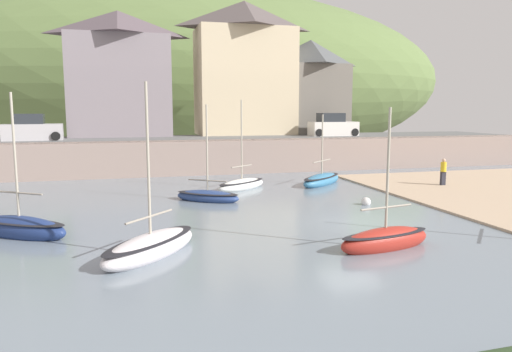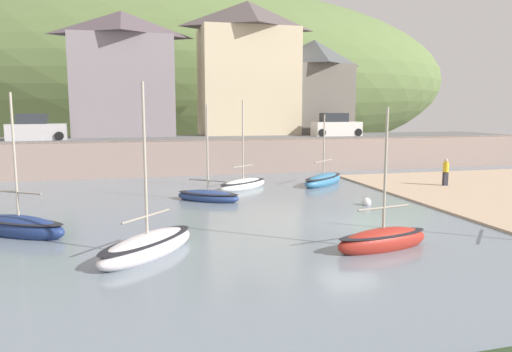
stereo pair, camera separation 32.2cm
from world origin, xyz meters
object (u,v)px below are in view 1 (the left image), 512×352
waterfront_building_right (310,86)px  parked_car_by_wall (333,126)px  person_on_slipway (443,171)px  dinghy_open_wooden (385,239)px  mooring_buoy (366,202)px  motorboat_with_cabin (242,184)px  sailboat_far_left (322,180)px  waterfront_building_centre (245,68)px  parked_car_near_slipway (32,129)px  sailboat_white_hull (151,246)px  sailboat_nearest_shore (20,228)px  waterfront_building_left (120,73)px  fishing_boat_green (208,196)px

waterfront_building_right → parked_car_by_wall: (0.38, -4.50, -3.61)m
person_on_slipway → dinghy_open_wooden: bearing=-132.8°
waterfront_building_right → parked_car_by_wall: size_ratio=2.10×
parked_car_by_wall → mooring_buoy: parked_car_by_wall is taller
dinghy_open_wooden → person_on_slipway: 14.95m
dinghy_open_wooden → motorboat_with_cabin: bearing=86.1°
sailboat_far_left → mooring_buoy: bearing=-136.7°
sailboat_far_left → waterfront_building_centre: bearing=51.8°
parked_car_near_slipway → dinghy_open_wooden: bearing=-61.9°
dinghy_open_wooden → sailboat_white_hull: size_ratio=0.86×
waterfront_building_centre → mooring_buoy: (0.87, -21.98, -8.24)m
sailboat_white_hull → parked_car_by_wall: (16.52, 23.29, 2.90)m
dinghy_open_wooden → mooring_buoy: 7.63m
sailboat_nearest_shore → parked_car_near_slipway: 19.99m
sailboat_nearest_shore → parked_car_by_wall: 28.93m
waterfront_building_centre → parked_car_near_slipway: waterfront_building_centre is taller
parked_car_near_slipway → parked_car_by_wall: same height
waterfront_building_centre → parked_car_near_slipway: 18.52m
waterfront_building_centre → person_on_slipway: bearing=-65.9°
waterfront_building_left → waterfront_building_centre: waterfront_building_centre is taller
dinghy_open_wooden → sailboat_far_left: size_ratio=1.09×
waterfront_building_right → dinghy_open_wooden: bearing=-106.2°
mooring_buoy → sailboat_far_left: bearing=86.4°
dinghy_open_wooden → sailboat_far_left: dinghy_open_wooden is taller
waterfront_building_centre → dinghy_open_wooden: waterfront_building_centre is taller
waterfront_building_centre → person_on_slipway: (8.06, -18.04, -7.40)m
waterfront_building_right → mooring_buoy: (-5.46, -21.98, -6.67)m
motorboat_with_cabin → parked_car_by_wall: (10.67, 11.17, 2.94)m
parked_car_by_wall → sailboat_far_left: bearing=-117.0°
dinghy_open_wooden → parked_car_near_slipway: dinghy_open_wooden is taller
waterfront_building_left → parked_car_near_slipway: size_ratio=2.48×
waterfront_building_centre → sailboat_white_hull: bearing=-109.4°
sailboat_far_left → sailboat_white_hull: bearing=-174.6°
sailboat_nearest_shore → waterfront_building_centre: bearing=93.5°
parked_car_near_slipway → motorboat_with_cabin: bearing=-43.7°
sailboat_far_left → fishing_boat_green: size_ratio=0.90×
waterfront_building_left → parked_car_by_wall: bearing=-14.3°
waterfront_building_centre → motorboat_with_cabin: waterfront_building_centre is taller
sailboat_far_left → person_on_slipway: 7.35m
sailboat_white_hull → parked_car_by_wall: bearing=5.4°
sailboat_nearest_shore → mooring_buoy: 15.41m
waterfront_building_left → sailboat_white_hull: waterfront_building_left is taller
mooring_buoy → waterfront_building_centre: bearing=92.3°
waterfront_building_right → sailboat_nearest_shore: (-20.73, -24.08, -6.49)m
parked_car_near_slipway → sailboat_white_hull: bearing=-76.0°
sailboat_far_left → person_on_slipway: sailboat_far_left is taller
sailboat_far_left → fishing_boat_green: (-7.82, -3.68, -0.03)m
waterfront_building_left → sailboat_far_left: waterfront_building_left is taller
motorboat_with_cabin → mooring_buoy: bearing=-90.0°
dinghy_open_wooden → parked_car_by_wall: bearing=58.3°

